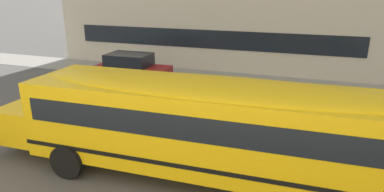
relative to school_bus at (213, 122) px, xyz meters
The scene contains 5 objects.
ground_plane 3.86m from the school_bus, 29.67° to the left, with size 400.00×400.00×0.00m, color #54514F.
sidewalk_far 10.75m from the school_bus, 73.34° to the left, with size 120.00×3.00×0.01m, color gray.
lane_centreline 3.86m from the school_bus, 29.67° to the left, with size 110.00×0.16×0.01m, color silver.
school_bus is the anchor object (origin of this frame).
parked_car_red_far_corner 9.87m from the school_bus, 131.97° to the left, with size 3.92×1.93×1.64m.
Camera 1 is at (-0.83, -9.45, 4.91)m, focal length 31.60 mm.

